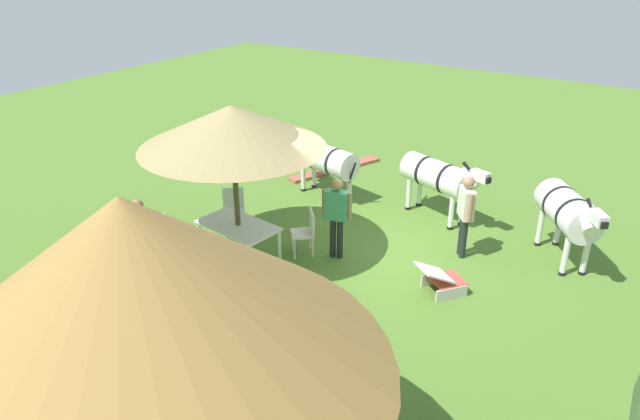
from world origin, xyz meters
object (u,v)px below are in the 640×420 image
(guest_beside_umbrella, at_px, (337,211))
(guest_behind_table, at_px, (141,235))
(standing_watcher, at_px, (466,209))
(striped_lounge_chair, at_px, (442,280))
(zebra_by_umbrella, at_px, (569,212))
(patio_chair_near_lawn, at_px, (170,236))
(shade_umbrella, at_px, (232,127))
(zebra_nearest_camera, at_px, (439,177))
(patio_chair_west_end, at_px, (234,207))
(patio_chair_near_hut, at_px, (246,269))
(zebra_toward_hut, at_px, (324,159))
(thatched_hut, at_px, (145,371))
(patio_chair_east_end, at_px, (307,230))
(patio_dining_table, at_px, (238,228))

(guest_beside_umbrella, relative_size, guest_behind_table, 0.98)
(standing_watcher, xyz_separation_m, striped_lounge_chair, (-0.20, 1.44, -0.75))
(guest_beside_umbrella, relative_size, zebra_by_umbrella, 0.87)
(patio_chair_near_lawn, distance_m, standing_watcher, 5.63)
(shade_umbrella, relative_size, zebra_by_umbrella, 1.79)
(guest_beside_umbrella, relative_size, striped_lounge_chair, 1.67)
(standing_watcher, relative_size, zebra_nearest_camera, 0.74)
(patio_chair_west_end, bearing_deg, patio_chair_near_hut, 90.59)
(shade_umbrella, height_order, zebra_toward_hut, shade_umbrella)
(zebra_toward_hut, bearing_deg, zebra_by_umbrella, -77.53)
(shade_umbrella, bearing_deg, guest_beside_umbrella, -143.97)
(patio_chair_near_hut, xyz_separation_m, zebra_by_umbrella, (-4.22, -4.27, 0.50))
(striped_lounge_chair, bearing_deg, patio_chair_west_end, -141.99)
(patio_chair_west_end, distance_m, standing_watcher, 4.73)
(thatched_hut, xyz_separation_m, patio_chair_near_hut, (2.21, -3.92, -1.59))
(zebra_nearest_camera, relative_size, zebra_toward_hut, 0.99)
(patio_chair_west_end, bearing_deg, guest_beside_umbrella, 138.90)
(guest_behind_table, bearing_deg, shade_umbrella, -90.82)
(guest_beside_umbrella, xyz_separation_m, guest_behind_table, (2.28, 2.73, 0.02))
(striped_lounge_chair, height_order, zebra_toward_hut, zebra_toward_hut)
(striped_lounge_chair, bearing_deg, zebra_by_umbrella, 94.04)
(patio_chair_west_end, xyz_separation_m, guest_behind_table, (-0.15, 2.55, 0.48))
(patio_chair_east_end, xyz_separation_m, zebra_toward_hut, (1.29, -2.57, 0.41))
(thatched_hut, height_order, patio_chair_near_lawn, thatched_hut)
(shade_umbrella, height_order, guest_behind_table, shade_umbrella)
(patio_dining_table, bearing_deg, patio_chair_east_end, -137.37)
(zebra_nearest_camera, height_order, zebra_toward_hut, zebra_nearest_camera)
(guest_behind_table, xyz_separation_m, zebra_nearest_camera, (-3.17, -5.43, -0.03))
(zebra_toward_hut, bearing_deg, guest_behind_table, -171.64)
(patio_chair_east_end, bearing_deg, patio_chair_west_end, 46.32)
(shade_umbrella, height_order, patio_chair_west_end, shade_umbrella)
(zebra_nearest_camera, relative_size, zebra_by_umbrella, 1.20)
(patio_dining_table, distance_m, zebra_nearest_camera, 4.51)
(striped_lounge_chair, bearing_deg, thatched_hut, -58.97)
(patio_chair_near_lawn, xyz_separation_m, guest_beside_umbrella, (-2.56, -1.86, 0.46))
(zebra_toward_hut, bearing_deg, patio_chair_near_lawn, -176.38)
(guest_behind_table, relative_size, zebra_nearest_camera, 0.74)
(guest_beside_umbrella, bearing_deg, zebra_toward_hut, 113.46)
(patio_chair_east_end, distance_m, guest_behind_table, 3.09)
(shade_umbrella, distance_m, patio_chair_west_end, 2.50)
(patio_chair_near_lawn, relative_size, guest_beside_umbrella, 0.55)
(patio_chair_near_lawn, bearing_deg, zebra_nearest_camera, 106.84)
(patio_chair_near_hut, height_order, patio_chair_west_end, same)
(zebra_toward_hut, bearing_deg, striped_lounge_chair, -107.42)
(zebra_nearest_camera, bearing_deg, guest_beside_umbrella, 0.79)
(striped_lounge_chair, xyz_separation_m, zebra_nearest_camera, (1.31, -2.75, 0.72))
(guest_beside_umbrella, xyz_separation_m, zebra_toward_hut, (1.83, -2.36, -0.05))
(shade_umbrella, xyz_separation_m, patio_chair_near_lawn, (1.05, 0.77, -2.13))
(standing_watcher, height_order, zebra_toward_hut, standing_watcher)
(patio_chair_west_end, distance_m, striped_lounge_chair, 4.64)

